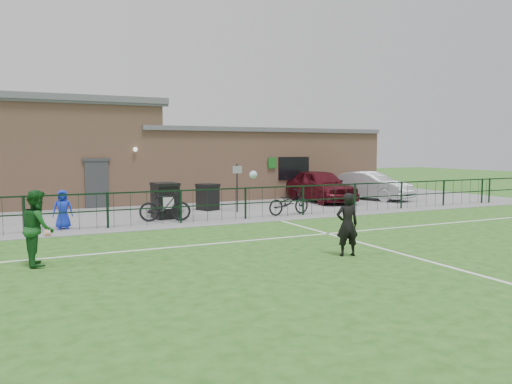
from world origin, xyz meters
name	(u,v)px	position (x,y,z in m)	size (l,w,h in m)	color
ground	(353,268)	(0.00, 0.00, 0.00)	(90.00, 90.00, 0.00)	#245418
paving_strip	(177,205)	(0.00, 13.50, 0.01)	(34.00, 13.00, 0.02)	slate
pitch_line_touch	(223,222)	(0.00, 7.80, 0.00)	(28.00, 0.10, 0.01)	white
pitch_line_mid	(271,239)	(0.00, 4.00, 0.00)	(28.00, 0.10, 0.01)	white
pitch_line_perp	(422,259)	(2.00, 0.00, 0.00)	(0.10, 16.00, 0.01)	white
perimeter_fence	(221,205)	(0.00, 8.00, 0.60)	(28.00, 0.10, 1.20)	black
wheelie_bin_left	(165,202)	(-1.67, 9.46, 0.65)	(0.83, 0.94, 1.25)	black
wheelie_bin_right	(208,198)	(0.64, 11.13, 0.54)	(0.68, 0.78, 1.03)	black
sign_post	(237,188)	(1.48, 9.90, 1.02)	(0.06, 0.06, 2.00)	black
car_maroon	(320,186)	(6.84, 11.95, 0.81)	(1.87, 4.66, 1.59)	#4A0D16
car_silver	(370,186)	(9.77, 11.75, 0.73)	(1.51, 4.33, 1.43)	#ACAFB4
bicycle_d	(165,206)	(-1.89, 8.65, 0.57)	(0.52, 1.84, 1.10)	black
bicycle_e	(289,202)	(3.03, 8.32, 0.52)	(0.66, 1.89, 1.00)	black
spectator_child	(63,209)	(-5.35, 8.43, 0.66)	(0.63, 0.41, 1.28)	#152EC8
goalkeeper_kick	(344,223)	(0.59, 1.21, 0.82)	(1.67, 3.16, 2.02)	black
outfield_player	(38,228)	(-6.27, 3.33, 0.86)	(0.83, 0.65, 1.72)	#164E1D
ball_ground	(48,233)	(-5.89, 7.25, 0.11)	(0.22, 0.22, 0.22)	silver
clubhouse	(143,157)	(-0.88, 16.50, 2.22)	(24.25, 5.40, 4.96)	tan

